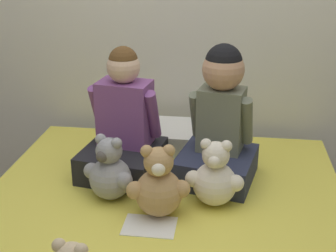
# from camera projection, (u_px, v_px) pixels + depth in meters

# --- Properties ---
(child_on_left) EXTENTS (0.40, 0.42, 0.61)m
(child_on_left) POSITION_uv_depth(u_px,v_px,m) (124.00, 128.00, 2.22)
(child_on_left) COLOR black
(child_on_left) RESTS_ON bed
(child_on_right) EXTENTS (0.40, 0.41, 0.64)m
(child_on_right) POSITION_uv_depth(u_px,v_px,m) (220.00, 124.00, 2.15)
(child_on_right) COLOR #282D47
(child_on_right) RESTS_ON bed
(teddy_bear_held_by_left_child) EXTENTS (0.23, 0.19, 0.29)m
(teddy_bear_held_by_left_child) POSITION_uv_depth(u_px,v_px,m) (110.00, 172.00, 2.02)
(teddy_bear_held_by_left_child) COLOR #939399
(teddy_bear_held_by_left_child) RESTS_ON bed
(teddy_bear_held_by_right_child) EXTENTS (0.25, 0.19, 0.30)m
(teddy_bear_held_by_right_child) POSITION_uv_depth(u_px,v_px,m) (215.00, 177.00, 1.98)
(teddy_bear_held_by_right_child) COLOR silver
(teddy_bear_held_by_right_child) RESTS_ON bed
(teddy_bear_between_children) EXTENTS (0.26, 0.20, 0.31)m
(teddy_bear_between_children) POSITION_uv_depth(u_px,v_px,m) (158.00, 186.00, 1.90)
(teddy_bear_between_children) COLOR tan
(teddy_bear_between_children) RESTS_ON bed
(pillow_at_headboard) EXTENTS (0.44, 0.32, 0.11)m
(pillow_at_headboard) POSITION_uv_depth(u_px,v_px,m) (178.00, 137.00, 2.55)
(pillow_at_headboard) COLOR white
(pillow_at_headboard) RESTS_ON bed
(sign_card) EXTENTS (0.21, 0.15, 0.00)m
(sign_card) POSITION_uv_depth(u_px,v_px,m) (150.00, 226.00, 1.86)
(sign_card) COLOR white
(sign_card) RESTS_ON bed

